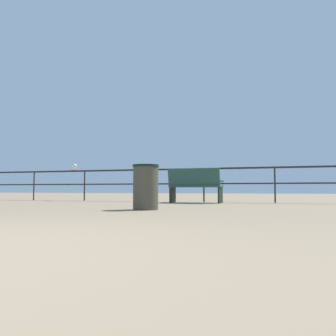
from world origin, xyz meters
The scene contains 4 objects.
pier_railing centered at (0.00, 8.47, 0.74)m, with size 23.69×0.05×0.99m.
bench_near_left centered at (-0.11, 7.77, 0.51)m, with size 1.48×0.73×0.94m.
seagull_on_rail centered at (-4.35, 8.46, 1.08)m, with size 0.38×0.30×0.20m.
trash_bin centered at (-0.28, 4.52, 0.41)m, with size 0.48×0.48×0.82m.
Camera 1 is at (1.93, -1.21, 0.37)m, focal length 36.13 mm.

